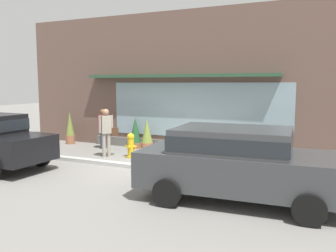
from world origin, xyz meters
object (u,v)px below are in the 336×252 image
pedestrian_passerby (103,126)px  potted_plant_trailing_edge (135,133)px  potted_plant_corner_tall (147,136)px  potted_plant_near_hydrant (260,143)px  fire_hydrant (131,145)px  potted_plant_doorstep (207,145)px  pedestrian_with_handbag (107,129)px  potted_plant_window_center (70,129)px  parked_car_dark_gray (239,160)px

pedestrian_passerby → potted_plant_trailing_edge: size_ratio=1.26×
potted_plant_corner_tall → potted_plant_near_hydrant: potted_plant_near_hydrant is taller
fire_hydrant → potted_plant_near_hydrant: potted_plant_near_hydrant is taller
potted_plant_doorstep → potted_plant_corner_tall: potted_plant_corner_tall is taller
fire_hydrant → potted_plant_trailing_edge: bearing=114.9°
pedestrian_with_handbag → potted_plant_trailing_edge: size_ratio=1.36×
pedestrian_with_handbag → potted_plant_near_hydrant: 5.26m
potted_plant_window_center → potted_plant_trailing_edge: (3.04, 0.28, -0.05)m
pedestrian_passerby → parked_car_dark_gray: bearing=75.4°
potted_plant_doorstep → potted_plant_window_center: size_ratio=0.47×
fire_hydrant → potted_plant_near_hydrant: (4.19, 1.31, 0.19)m
pedestrian_with_handbag → potted_plant_doorstep: 3.64m
potted_plant_window_center → potted_plant_trailing_edge: size_ratio=1.10×
potted_plant_trailing_edge → potted_plant_corner_tall: 0.84m
pedestrian_passerby → potted_plant_trailing_edge: pedestrian_passerby is taller
pedestrian_passerby → potted_plant_near_hydrant: (6.06, 0.28, -0.29)m
pedestrian_with_handbag → potted_plant_near_hydrant: size_ratio=1.32×
pedestrian_with_handbag → parked_car_dark_gray: pedestrian_with_handbag is taller
potted_plant_doorstep → potted_plant_trailing_edge: size_ratio=0.51×
potted_plant_trailing_edge → pedestrian_with_handbag: bearing=-91.3°
parked_car_dark_gray → potted_plant_corner_tall: bearing=133.6°
fire_hydrant → potted_plant_near_hydrant: size_ratio=0.66×
pedestrian_passerby → potted_plant_near_hydrant: bearing=110.2°
pedestrian_with_handbag → potted_plant_doorstep: bearing=-18.9°
potted_plant_doorstep → potted_plant_window_center: (-6.02, -0.29, 0.32)m
pedestrian_with_handbag → pedestrian_passerby: bearing=78.1°
potted_plant_corner_tall → potted_plant_doorstep: bearing=10.4°
potted_plant_corner_tall → potted_plant_trailing_edge: bearing=151.7°
pedestrian_passerby → fire_hydrant: bearing=78.7°
potted_plant_doorstep → potted_plant_near_hydrant: (1.98, -0.35, 0.29)m
potted_plant_window_center → potted_plant_corner_tall: 3.78m
parked_car_dark_gray → potted_plant_doorstep: (-2.27, 4.62, -0.58)m
potted_plant_corner_tall → potted_plant_window_center: bearing=178.2°
parked_car_dark_gray → potted_plant_near_hydrant: size_ratio=3.54×
pedestrian_passerby → potted_plant_window_center: 1.99m
pedestrian_with_handbag → pedestrian_passerby: size_ratio=1.08×
potted_plant_window_center → potted_plant_trailing_edge: bearing=5.3°
parked_car_dark_gray → potted_plant_window_center: bearing=149.1°
fire_hydrant → pedestrian_with_handbag: size_ratio=0.50×
potted_plant_trailing_edge → fire_hydrant: bearing=-65.1°
pedestrian_with_handbag → potted_plant_near_hydrant: (5.00, 1.57, -0.37)m
pedestrian_with_handbag → potted_plant_trailing_edge: bearing=37.4°
pedestrian_passerby → parked_car_dark_gray: (6.34, -3.99, 0.00)m
parked_car_dark_gray → potted_plant_trailing_edge: bearing=135.3°
potted_plant_doorstep → potted_plant_near_hydrant: 2.03m
pedestrian_with_handbag → pedestrian_passerby: pedestrian_with_handbag is taller
potted_plant_window_center → potted_plant_near_hydrant: 8.00m
pedestrian_with_handbag → parked_car_dark_gray: 5.94m
potted_plant_doorstep → potted_plant_trailing_edge: potted_plant_trailing_edge is taller
parked_car_dark_gray → potted_plant_trailing_edge: (-5.25, 4.61, -0.31)m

